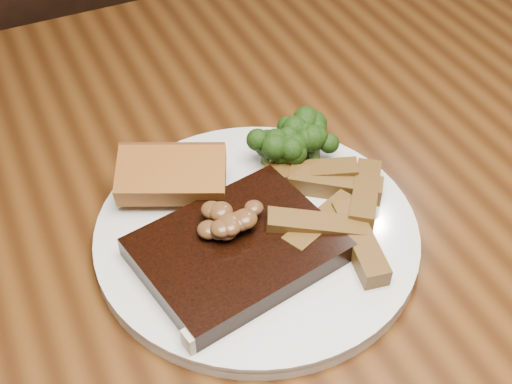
% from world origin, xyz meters
% --- Properties ---
extents(dining_table, '(1.60, 0.90, 0.75)m').
position_xyz_m(dining_table, '(0.00, 0.00, 0.66)').
color(dining_table, '#49270E').
rests_on(dining_table, ground).
extents(chair_far, '(0.51, 0.51, 0.88)m').
position_xyz_m(chair_far, '(-0.12, 0.61, 0.48)').
color(chair_far, black).
rests_on(chair_far, ground).
extents(plate, '(0.36, 0.36, 0.01)m').
position_xyz_m(plate, '(0.00, -0.04, 0.76)').
color(plate, silver).
rests_on(plate, dining_table).
extents(steak, '(0.19, 0.16, 0.02)m').
position_xyz_m(steak, '(-0.03, -0.06, 0.77)').
color(steak, black).
rests_on(steak, plate).
extents(steak_bone, '(0.16, 0.04, 0.02)m').
position_xyz_m(steak_bone, '(-0.03, -0.12, 0.77)').
color(steak_bone, '#C2B197').
rests_on(steak_bone, plate).
extents(mushroom_pile, '(0.07, 0.07, 0.03)m').
position_xyz_m(mushroom_pile, '(-0.03, -0.05, 0.80)').
color(mushroom_pile, '#58331B').
rests_on(mushroom_pile, steak).
extents(garlic_bread, '(0.12, 0.09, 0.02)m').
position_xyz_m(garlic_bread, '(-0.05, 0.04, 0.77)').
color(garlic_bread, '#93511A').
rests_on(garlic_bread, plate).
extents(potato_wedges, '(0.12, 0.12, 0.02)m').
position_xyz_m(potato_wedges, '(0.09, -0.05, 0.77)').
color(potato_wedges, brown).
rests_on(potato_wedges, plate).
extents(broccoli_cluster, '(0.08, 0.08, 0.04)m').
position_xyz_m(broccoli_cluster, '(0.07, 0.04, 0.78)').
color(broccoli_cluster, '#1C3C0D').
rests_on(broccoli_cluster, plate).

